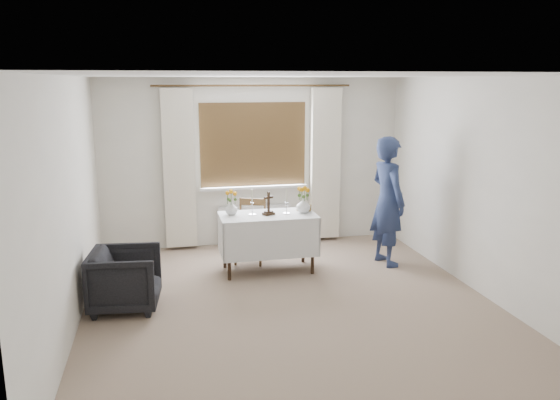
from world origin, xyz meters
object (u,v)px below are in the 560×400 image
Objects in this scene: flower_vase_left at (231,208)px; flower_vase_right at (303,205)px; wooden_chair at (250,231)px; wooden_cross at (269,203)px; person at (388,201)px; altar_table at (268,243)px; armchair at (125,279)px.

flower_vase_left is 0.88× the size of flower_vase_right.
wooden_cross reaches higher than wooden_chair.
wooden_chair is at bearing 65.53° from person.
altar_table is 0.67m from flower_vase_right.
wooden_cross is at bearing -13.46° from flower_vase_left.
wooden_chair is 0.67m from wooden_cross.
person is at bearing -25.24° from wooden_cross.
armchair is 1.68m from flower_vase_left.
person reaches higher than flower_vase_right.
wooden_chair is 0.87m from flower_vase_right.
wooden_cross is at bearing 78.82° from person.
person is 8.99× the size of flower_vase_right.
wooden_cross reaches higher than armchair.
wooden_chair reaches higher than altar_table.
flower_vase_right is at bearing -21.62° from wooden_cross.
armchair is (-1.59, -1.26, -0.10)m from wooden_chair.
flower_vase_right is (0.64, -0.41, 0.43)m from wooden_chair.
altar_table is at bearing 78.11° from person.
flower_vase_left is (1.29, 0.95, 0.51)m from armchair.
flower_vase_left is 0.94m from flower_vase_right.
armchair is at bearing -143.86° from flower_vase_left.
flower_vase_right is (0.47, 0.00, 0.48)m from altar_table.
flower_vase_right is at bearing -11.08° from wooden_chair.
person is (1.79, -0.46, 0.44)m from wooden_chair.
flower_vase_left is at bearing -111.08° from wooden_chair.
person is 10.20× the size of flower_vase_left.
wooden_chair is at bearing 87.79° from wooden_cross.
armchair is 4.30× the size of flower_vase_left.
altar_table is 0.71× the size of person.
armchair is at bearing 93.29° from person.
flower_vase_right is at bearing 0.01° from altar_table.
altar_table is 1.69× the size of armchair.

